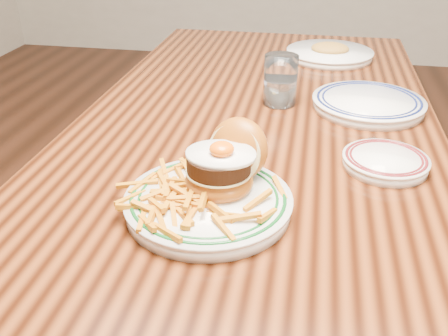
# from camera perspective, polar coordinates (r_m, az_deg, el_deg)

# --- Properties ---
(floor) EXTENTS (6.00, 6.00, 0.00)m
(floor) POSITION_cam_1_polar(r_m,az_deg,el_deg) (1.67, 3.06, -18.28)
(floor) COLOR black
(floor) RESTS_ON ground
(table) EXTENTS (0.85, 1.60, 0.75)m
(table) POSITION_cam_1_polar(r_m,az_deg,el_deg) (1.26, 3.85, 2.50)
(table) COLOR black
(table) RESTS_ON floor
(main_plate) EXTENTS (0.28, 0.30, 0.14)m
(main_plate) POSITION_cam_1_polar(r_m,az_deg,el_deg) (0.85, -1.20, -2.21)
(main_plate) COLOR white
(main_plate) RESTS_ON table
(side_plate) EXTENTS (0.17, 0.18, 0.03)m
(side_plate) POSITION_cam_1_polar(r_m,az_deg,el_deg) (1.03, 17.97, 0.80)
(side_plate) COLOR white
(side_plate) RESTS_ON table
(rear_plate) EXTENTS (0.28, 0.28, 0.03)m
(rear_plate) POSITION_cam_1_polar(r_m,az_deg,el_deg) (1.30, 16.16, 7.18)
(rear_plate) COLOR white
(rear_plate) RESTS_ON table
(water_glass) EXTENTS (0.08, 0.08, 0.13)m
(water_glass) POSITION_cam_1_polar(r_m,az_deg,el_deg) (1.28, 6.45, 9.63)
(water_glass) COLOR white
(water_glass) RESTS_ON table
(far_plate) EXTENTS (0.28, 0.28, 0.05)m
(far_plate) POSITION_cam_1_polar(r_m,az_deg,el_deg) (1.69, 11.97, 12.72)
(far_plate) COLOR white
(far_plate) RESTS_ON table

